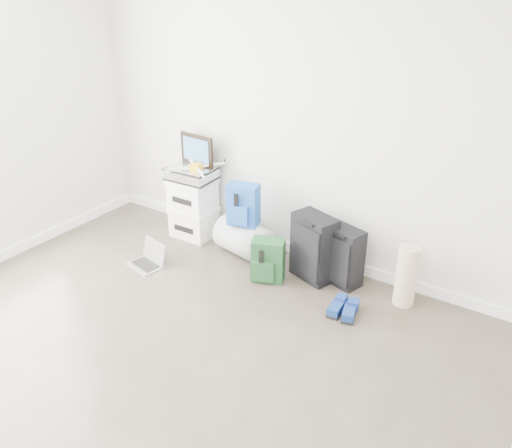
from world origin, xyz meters
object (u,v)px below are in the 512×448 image
Objects in this scene: duffel_bag at (245,239)px; laptop at (149,259)px; boxes_stack at (193,208)px; large_suitcase at (313,248)px; carry_on at (343,257)px; briefcase at (191,173)px.

laptop is at bearing -123.16° from duffel_bag.
duffel_bag is at bearing -5.21° from boxes_stack.
large_suitcase is (0.73, -0.00, 0.13)m from duffel_bag.
carry_on is (0.99, 0.06, 0.09)m from duffel_bag.
duffel_bag is at bearing -160.67° from carry_on.
duffel_bag is 0.92m from laptop.
duffel_bag is (0.67, -0.05, -0.14)m from boxes_stack.
laptop is (0.03, -0.70, -0.63)m from briefcase.
boxes_stack is 1.11× the size of duffel_bag.
briefcase is at bearing 0.00° from boxes_stack.
briefcase is 0.74× the size of large_suitcase.
briefcase is 1.26× the size of laptop.
duffel_bag is 1.56× the size of laptop.
duffel_bag is at bearing 57.93° from laptop.
boxes_stack reaches higher than laptop.
boxes_stack is at bearing -173.09° from duffel_bag.
boxes_stack is 0.37m from briefcase.
boxes_stack is 0.69m from duffel_bag.
briefcase is at bearing 105.02° from laptop.
carry_on reaches higher than laptop.
boxes_stack reaches higher than carry_on.
carry_on is at bearing 32.28° from large_suitcase.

